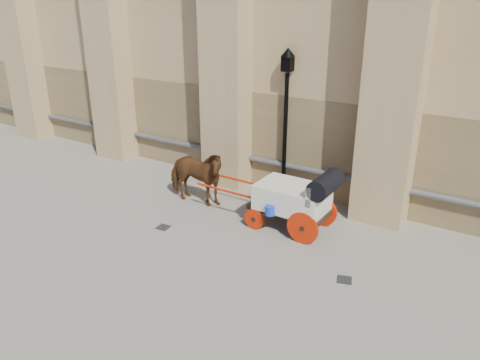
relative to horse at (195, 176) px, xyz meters
The scene contains 6 objects.
ground 2.15m from the horse, 63.15° to the right, with size 90.00×90.00×0.00m, color gray.
horse is the anchor object (origin of this frame).
carriage 3.22m from the horse, ahead, with size 3.93×1.40×1.72m.
street_lamp 3.13m from the horse, 48.04° to the left, with size 0.41×0.41×4.40m.
drain_grate_near 1.92m from the horse, 83.28° to the right, with size 0.32×0.32×0.01m, color black.
drain_grate_far 5.44m from the horse, 15.75° to the right, with size 0.32×0.32×0.01m, color black.
Camera 1 is at (6.98, -8.22, 5.87)m, focal length 35.00 mm.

